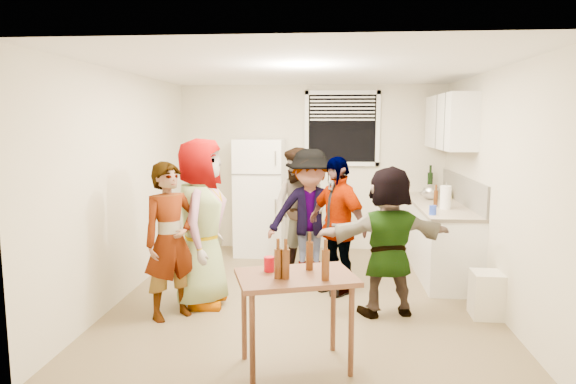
# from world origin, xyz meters

# --- Properties ---
(room) EXTENTS (4.00, 4.50, 2.50)m
(room) POSITION_xyz_m (0.00, 0.00, 0.00)
(room) COLOR beige
(room) RESTS_ON ground
(window) EXTENTS (1.12, 0.10, 1.06)m
(window) POSITION_xyz_m (0.45, 2.21, 1.85)
(window) COLOR white
(window) RESTS_ON room
(refrigerator) EXTENTS (0.70, 0.70, 1.70)m
(refrigerator) POSITION_xyz_m (-0.75, 1.88, 0.85)
(refrigerator) COLOR white
(refrigerator) RESTS_ON ground
(counter_lower) EXTENTS (0.60, 2.20, 0.86)m
(counter_lower) POSITION_xyz_m (1.70, 1.15, 0.43)
(counter_lower) COLOR white
(counter_lower) RESTS_ON ground
(countertop) EXTENTS (0.64, 2.22, 0.04)m
(countertop) POSITION_xyz_m (1.70, 1.15, 0.88)
(countertop) COLOR #C3B29A
(countertop) RESTS_ON counter_lower
(backsplash) EXTENTS (0.03, 2.20, 0.36)m
(backsplash) POSITION_xyz_m (1.99, 1.15, 1.08)
(backsplash) COLOR #A9A69C
(backsplash) RESTS_ON countertop
(upper_cabinets) EXTENTS (0.34, 1.60, 0.70)m
(upper_cabinets) POSITION_xyz_m (1.83, 1.35, 1.95)
(upper_cabinets) COLOR white
(upper_cabinets) RESTS_ON room
(kettle) EXTENTS (0.33, 0.31, 0.22)m
(kettle) POSITION_xyz_m (1.65, 1.48, 0.90)
(kettle) COLOR silver
(kettle) RESTS_ON countertop
(paper_towel) EXTENTS (0.13, 0.13, 0.28)m
(paper_towel) POSITION_xyz_m (1.68, 0.73, 0.90)
(paper_towel) COLOR white
(paper_towel) RESTS_ON countertop
(wine_bottle) EXTENTS (0.08, 0.08, 0.31)m
(wine_bottle) POSITION_xyz_m (1.75, 2.09, 0.90)
(wine_bottle) COLOR black
(wine_bottle) RESTS_ON countertop
(beer_bottle_counter) EXTENTS (0.05, 0.05, 0.20)m
(beer_bottle_counter) POSITION_xyz_m (1.60, 0.91, 0.90)
(beer_bottle_counter) COLOR #47230C
(beer_bottle_counter) RESTS_ON countertop
(blue_cup) EXTENTS (0.08, 0.08, 0.11)m
(blue_cup) POSITION_xyz_m (1.45, 0.30, 0.90)
(blue_cup) COLOR blue
(blue_cup) RESTS_ON countertop
(picture_frame) EXTENTS (0.02, 0.17, 0.14)m
(picture_frame) POSITION_xyz_m (1.92, 1.61, 0.97)
(picture_frame) COLOR #D4BF54
(picture_frame) RESTS_ON countertop
(trash_bin) EXTENTS (0.32, 0.32, 0.46)m
(trash_bin) POSITION_xyz_m (1.87, -0.46, 0.25)
(trash_bin) COLOR white
(trash_bin) RESTS_ON ground
(serving_table) EXTENTS (1.04, 0.84, 0.76)m
(serving_table) POSITION_xyz_m (0.02, -1.68, 0.00)
(serving_table) COLOR brown
(serving_table) RESTS_ON ground
(beer_bottle_table) EXTENTS (0.06, 0.06, 0.23)m
(beer_bottle_table) POSITION_xyz_m (0.25, -1.80, 0.76)
(beer_bottle_table) COLOR #47230C
(beer_bottle_table) RESTS_ON serving_table
(red_cup) EXTENTS (0.09, 0.09, 0.12)m
(red_cup) POSITION_xyz_m (-0.19, -1.60, 0.76)
(red_cup) COLOR #AE0712
(red_cup) RESTS_ON serving_table
(guest_grey) EXTENTS (1.80, 0.90, 0.57)m
(guest_grey) POSITION_xyz_m (-1.07, -0.34, 0.00)
(guest_grey) COLOR gray
(guest_grey) RESTS_ON ground
(guest_stripe) EXTENTS (1.51, 1.51, 0.37)m
(guest_stripe) POSITION_xyz_m (-1.29, -0.71, 0.00)
(guest_stripe) COLOR #141933
(guest_stripe) RESTS_ON ground
(guest_back_left) EXTENTS (1.59, 1.78, 0.62)m
(guest_back_left) POSITION_xyz_m (-0.11, 0.93, 0.00)
(guest_back_left) COLOR #513224
(guest_back_left) RESTS_ON ground
(guest_back_right) EXTENTS (1.19, 1.71, 0.60)m
(guest_back_right) POSITION_xyz_m (0.04, 0.72, 0.00)
(guest_back_right) COLOR #3F3F44
(guest_back_right) RESTS_ON ground
(guest_black) EXTENTS (1.79, 1.72, 0.38)m
(guest_black) POSITION_xyz_m (0.36, 0.20, 0.00)
(guest_black) COLOR black
(guest_black) RESTS_ON ground
(guest_orange) EXTENTS (1.75, 1.83, 0.45)m
(guest_orange) POSITION_xyz_m (0.87, -0.45, 0.00)
(guest_orange) COLOR #D88952
(guest_orange) RESTS_ON ground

